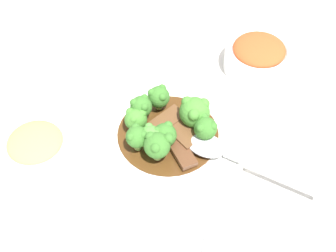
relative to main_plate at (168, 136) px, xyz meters
name	(u,v)px	position (x,y,z in m)	size (l,w,h in m)	color
ground_plane	(168,140)	(0.00, 0.00, -0.01)	(4.00, 4.00, 0.00)	silver
main_plate	(168,136)	(0.00, 0.00, 0.00)	(0.25, 0.25, 0.02)	white
beef_strip_0	(183,134)	(-0.02, 0.01, 0.01)	(0.06, 0.06, 0.01)	brown
beef_strip_1	(182,153)	(-0.02, 0.04, 0.01)	(0.04, 0.06, 0.01)	#56331E
beef_strip_2	(167,121)	(0.00, -0.02, 0.02)	(0.06, 0.06, 0.01)	brown
broccoli_floret_0	(165,135)	(0.01, 0.02, 0.03)	(0.04, 0.04, 0.04)	#8EB756
broccoli_floret_1	(150,136)	(0.03, 0.03, 0.03)	(0.03, 0.03, 0.04)	#8EB756
broccoli_floret_2	(136,119)	(0.05, -0.01, 0.03)	(0.03, 0.03, 0.04)	#7FA84C
broccoli_floret_3	(141,107)	(0.04, -0.03, 0.04)	(0.03, 0.03, 0.05)	#8EB756
broccoli_floret_4	(137,137)	(0.05, 0.03, 0.04)	(0.03, 0.03, 0.04)	#7FA84C
broccoli_floret_5	(195,112)	(-0.04, -0.02, 0.04)	(0.05, 0.05, 0.05)	#7FA84C
broccoli_floret_6	(159,97)	(0.01, -0.05, 0.03)	(0.03, 0.03, 0.04)	#7FA84C
broccoli_floret_7	(205,128)	(-0.05, 0.01, 0.04)	(0.03, 0.03, 0.04)	#8EB756
broccoli_floret_8	(157,145)	(0.02, 0.05, 0.04)	(0.04, 0.04, 0.05)	#8EB756
serving_spoon	(216,150)	(-0.07, 0.04, 0.02)	(0.19, 0.12, 0.01)	silver
side_bowl_kimchi	(258,56)	(-0.16, -0.16, 0.02)	(0.12, 0.12, 0.06)	white
side_bowl_appetizer	(36,146)	(0.20, 0.03, 0.01)	(0.11, 0.11, 0.04)	white
sauce_dish	(232,250)	(-0.08, 0.19, 0.00)	(0.08, 0.08, 0.01)	white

